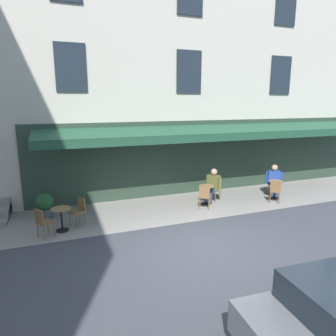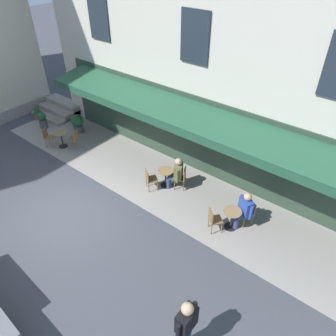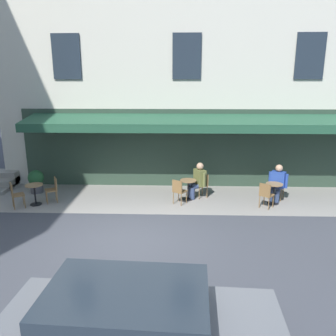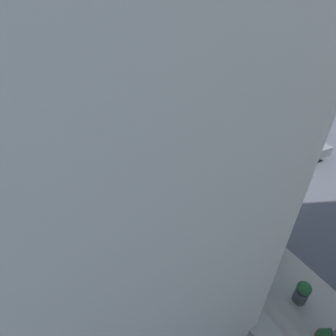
% 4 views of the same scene
% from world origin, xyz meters
% --- Properties ---
extents(ground_plane, '(70.00, 70.00, 0.00)m').
position_xyz_m(ground_plane, '(0.00, 0.00, 0.00)').
color(ground_plane, '#42444C').
extents(sidewalk_cafe_terrace, '(20.50, 3.20, 0.01)m').
position_xyz_m(sidewalk_cafe_terrace, '(-3.25, -3.40, 0.00)').
color(sidewalk_cafe_terrace, gray).
rests_on(sidewalk_cafe_terrace, ground_plane).
extents(cafe_table_near_entrance, '(0.60, 0.60, 0.75)m').
position_xyz_m(cafe_table_near_entrance, '(-1.75, -3.30, 0.49)').
color(cafe_table_near_entrance, black).
rests_on(cafe_table_near_entrance, ground_plane).
extents(cafe_chair_wicker_near_door, '(0.55, 0.55, 0.91)m').
position_xyz_m(cafe_chair_wicker_near_door, '(-1.40, -2.77, 0.55)').
color(cafe_chair_wicker_near_door, olive).
rests_on(cafe_chair_wicker_near_door, ground_plane).
extents(cafe_chair_wicker_under_awning, '(0.54, 0.54, 0.91)m').
position_xyz_m(cafe_chair_wicker_under_awning, '(-2.31, -3.59, 0.55)').
color(cafe_chair_wicker_under_awning, olive).
rests_on(cafe_chair_wicker_under_awning, ground_plane).
extents(cafe_table_mid_terrace, '(0.60, 0.60, 0.75)m').
position_xyz_m(cafe_table_mid_terrace, '(-10.64, -2.44, 0.49)').
color(cafe_table_mid_terrace, black).
rests_on(cafe_table_mid_terrace, ground_plane).
extents(cafe_chair_wicker_corner_right, '(0.55, 0.55, 0.91)m').
position_xyz_m(cafe_chair_wicker_corner_right, '(-10.96, -1.90, 0.55)').
color(cafe_chair_wicker_corner_right, olive).
rests_on(cafe_chair_wicker_corner_right, ground_plane).
extents(cafe_chair_wicker_kerbside, '(0.55, 0.55, 0.91)m').
position_xyz_m(cafe_chair_wicker_kerbside, '(-10.30, -2.97, 0.55)').
color(cafe_chair_wicker_kerbside, olive).
rests_on(cafe_chair_wicker_kerbside, ground_plane).
extents(cafe_table_streetside, '(0.60, 0.60, 0.75)m').
position_xyz_m(cafe_table_streetside, '(3.70, -2.56, 0.49)').
color(cafe_table_streetside, black).
rests_on(cafe_table_streetside, ground_plane).
extents(cafe_chair_wicker_facing_street, '(0.55, 0.55, 0.91)m').
position_xyz_m(cafe_chair_wicker_facing_street, '(4.23, -2.21, 0.55)').
color(cafe_chair_wicker_facing_street, olive).
rests_on(cafe_chair_wicker_facing_street, ground_plane).
extents(cafe_chair_wicker_corner_left, '(0.54, 0.54, 0.91)m').
position_xyz_m(cafe_chair_wicker_corner_left, '(3.14, -2.85, 0.55)').
color(cafe_chair_wicker_corner_left, olive).
rests_on(cafe_chair_wicker_corner_left, ground_plane).
extents(cafe_table_far_end, '(0.60, 0.60, 0.75)m').
position_xyz_m(cafe_table_far_end, '(-4.80, -2.95, 0.49)').
color(cafe_table_far_end, black).
rests_on(cafe_table_far_end, ground_plane).
extents(cafe_chair_wicker_by_window, '(0.56, 0.56, 0.91)m').
position_xyz_m(cafe_chair_wicker_by_window, '(-4.40, -2.47, 0.55)').
color(cafe_chair_wicker_by_window, olive).
rests_on(cafe_chair_wicker_by_window, ground_plane).
extents(cafe_chair_wicker_back_row, '(0.55, 0.55, 0.91)m').
position_xyz_m(cafe_chair_wicker_back_row, '(-5.12, -3.50, 0.55)').
color(cafe_chair_wicker_back_row, olive).
rests_on(cafe_chair_wicker_back_row, ground_plane).
extents(seated_patron_in_blue, '(0.65, 0.67, 1.35)m').
position_xyz_m(seated_patron_in_blue, '(-5.01, -3.31, 0.72)').
color(seated_patron_in_blue, navy).
rests_on(seated_patron_in_blue, ground_plane).
extents(seated_companion_in_olive, '(0.68, 0.65, 1.36)m').
position_xyz_m(seated_companion_in_olive, '(-2.12, -3.49, 0.72)').
color(seated_companion_in_olive, navy).
rests_on(seated_companion_in_olive, ground_plane).
extents(walking_pedestrian_in_black, '(0.30, 0.74, 1.78)m').
position_xyz_m(walking_pedestrian_in_black, '(-5.84, 1.07, 1.04)').
color(walking_pedestrian_in_black, navy).
rests_on(walking_pedestrian_in_black, ground_plane).
extents(potted_plant_by_steps, '(0.41, 0.41, 0.83)m').
position_xyz_m(potted_plant_by_steps, '(5.93, -3.06, 0.43)').
color(potted_plant_by_steps, '#4C4C51').
rests_on(potted_plant_by_steps, ground_plane).
extents(potted_plant_entrance_right, '(0.46, 0.46, 0.76)m').
position_xyz_m(potted_plant_entrance_right, '(7.02, -3.48, 0.37)').
color(potted_plant_entrance_right, brown).
rests_on(potted_plant_entrance_right, ground_plane).
extents(potted_plant_entrance_left, '(0.60, 0.60, 0.91)m').
position_xyz_m(potted_plant_entrance_left, '(4.21, -3.88, 0.49)').
color(potted_plant_entrance_left, '#4C4C51').
rests_on(potted_plant_entrance_left, ground_plane).
extents(parked_car_grey, '(4.38, 2.01, 1.33)m').
position_xyz_m(parked_car_grey, '(-0.78, 4.24, 0.71)').
color(parked_car_grey, slate).
rests_on(parked_car_grey, ground_plane).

